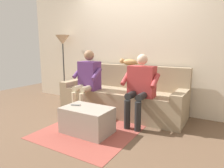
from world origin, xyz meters
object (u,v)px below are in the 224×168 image
object	(u,v)px
couch	(121,97)
person_right_seated	(88,78)
cat_on_backrest	(129,62)
remote_gray	(76,105)
person_left_seated	(140,85)
coffee_table	(87,120)
floor_lamp	(63,44)

from	to	relation	value
couch	person_right_seated	bearing A→B (deg)	33.08
cat_on_backrest	remote_gray	size ratio (longest dim) A/B	3.70
person_right_seated	remote_gray	world-z (taller)	person_right_seated
couch	person_left_seated	world-z (taller)	person_left_seated
cat_on_backrest	person_left_seated	bearing A→B (deg)	129.20
person_right_seated	coffee_table	bearing A→B (deg)	126.32
couch	cat_on_backrest	world-z (taller)	cat_on_backrest
person_left_seated	remote_gray	bearing A→B (deg)	43.27
couch	remote_gray	distance (m)	1.11
coffee_table	person_right_seated	bearing A→B (deg)	-53.68
person_left_seated	cat_on_backrest	distance (m)	0.88
person_right_seated	remote_gray	xyz separation A→B (m)	(-0.33, 0.74, -0.29)
coffee_table	remote_gray	distance (m)	0.30
coffee_table	remote_gray	bearing A→B (deg)	0.27
couch	floor_lamp	world-z (taller)	floor_lamp
couch	coffee_table	distance (m)	1.09
person_right_seated	cat_on_backrest	size ratio (longest dim) A/B	2.31
coffee_table	cat_on_backrest	distance (m)	1.56
person_right_seated	floor_lamp	world-z (taller)	floor_lamp
couch	person_left_seated	bearing A→B (deg)	145.09
couch	person_right_seated	size ratio (longest dim) A/B	2.01
couch	person_left_seated	distance (m)	0.75
coffee_table	floor_lamp	bearing A→B (deg)	-37.28
remote_gray	floor_lamp	xyz separation A→B (m)	(1.45, -1.26, 0.94)
cat_on_backrest	remote_gray	xyz separation A→B (m)	(0.23, 1.35, -0.58)
floor_lamp	remote_gray	bearing A→B (deg)	138.81
couch	person_right_seated	xyz separation A→B (m)	(0.54, 0.35, 0.38)
couch	cat_on_backrest	distance (m)	0.72
couch	person_right_seated	distance (m)	0.75
coffee_table	cat_on_backrest	size ratio (longest dim) A/B	1.39
cat_on_backrest	floor_lamp	bearing A→B (deg)	2.90
cat_on_backrest	couch	bearing A→B (deg)	85.90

